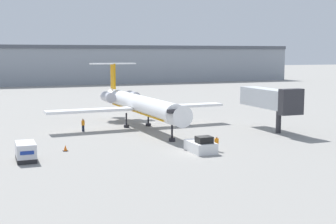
% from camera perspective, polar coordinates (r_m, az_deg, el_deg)
% --- Properties ---
extents(ground_plane, '(600.00, 600.00, 0.00)m').
position_cam_1_polar(ground_plane, '(51.16, 3.58, -4.98)').
color(ground_plane, gray).
extents(terminal_building, '(180.00, 16.80, 13.37)m').
position_cam_1_polar(terminal_building, '(166.75, -14.05, 5.62)').
color(terminal_building, '#8C939E').
rests_on(terminal_building, ground).
extents(airplane_main, '(26.81, 28.62, 9.08)m').
position_cam_1_polar(airplane_main, '(67.88, -3.59, 1.00)').
color(airplane_main, white).
rests_on(airplane_main, ground).
extents(pushback_tug, '(2.34, 4.04, 1.87)m').
position_cam_1_polar(pushback_tug, '(51.43, 4.02, -4.12)').
color(pushback_tug, silver).
rests_on(pushback_tug, ground).
extents(luggage_cart, '(1.87, 3.52, 1.87)m').
position_cam_1_polar(luggage_cart, '(49.26, -16.95, -4.65)').
color(luggage_cart, '#232326').
rests_on(luggage_cart, ground).
extents(worker_near_tug, '(0.40, 0.24, 1.67)m').
position_cam_1_polar(worker_near_tug, '(51.96, 5.94, -3.84)').
color(worker_near_tug, '#232838').
rests_on(worker_near_tug, ground).
extents(worker_by_wing, '(0.40, 0.25, 1.79)m').
position_cam_1_polar(worker_by_wing, '(65.53, -10.31, -1.54)').
color(worker_by_wing, '#232838').
rests_on(worker_by_wing, ground).
extents(traffic_cone_left, '(0.57, 0.57, 0.68)m').
position_cam_1_polar(traffic_cone_left, '(53.08, -12.40, -4.33)').
color(traffic_cone_left, black).
rests_on(traffic_cone_left, ground).
extents(jet_bridge, '(3.20, 11.41, 6.19)m').
position_cam_1_polar(jet_bridge, '(66.38, 12.36, 1.57)').
color(jet_bridge, '#2D2D33').
rests_on(jet_bridge, ground).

